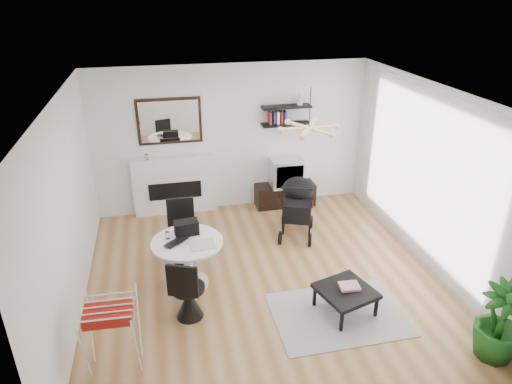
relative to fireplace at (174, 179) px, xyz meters
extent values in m
plane|color=olive|center=(1.10, -2.42, -0.69)|extent=(5.00, 5.00, 0.00)
plane|color=white|center=(1.10, -2.42, 2.01)|extent=(5.00, 5.00, 0.00)
plane|color=white|center=(1.10, 0.08, 0.66)|extent=(5.00, 0.00, 5.00)
plane|color=white|center=(-1.40, -2.42, 0.66)|extent=(0.00, 5.00, 5.00)
plane|color=white|center=(3.60, -2.42, 0.66)|extent=(0.00, 5.00, 5.00)
cube|color=white|center=(3.50, -2.22, 0.66)|extent=(0.04, 3.60, 2.60)
cube|color=white|center=(0.00, 0.00, -0.14)|extent=(1.50, 0.15, 1.10)
cube|color=black|center=(0.00, -0.06, -0.21)|extent=(0.95, 0.06, 0.32)
cube|color=black|center=(0.00, 0.06, 1.06)|extent=(1.12, 0.03, 0.82)
cube|color=white|center=(0.00, 0.04, 1.06)|extent=(1.02, 0.01, 0.72)
cube|color=black|center=(2.08, -0.05, 0.91)|extent=(0.90, 0.25, 0.04)
cube|color=black|center=(2.08, -0.05, 1.23)|extent=(0.90, 0.25, 0.04)
cube|color=black|center=(2.08, -0.13, -0.47)|extent=(1.14, 0.40, 0.43)
cube|color=silver|center=(2.09, -0.13, 0.01)|extent=(0.61, 0.53, 0.53)
cube|color=black|center=(2.09, -0.39, 0.01)|extent=(0.52, 0.01, 0.42)
cylinder|color=white|center=(0.04, -2.34, -0.66)|extent=(0.53, 0.53, 0.06)
cylinder|color=white|center=(0.04, -2.34, -0.31)|extent=(0.13, 0.13, 0.63)
cylinder|color=white|center=(0.04, -2.34, 0.02)|extent=(0.99, 0.99, 0.04)
imported|color=black|center=(-0.07, -2.40, 0.05)|extent=(0.43, 0.42, 0.03)
cube|color=black|center=(0.06, -2.14, 0.14)|extent=(0.35, 0.23, 0.20)
cube|color=beige|center=(0.23, -2.49, 0.04)|extent=(0.36, 0.30, 0.01)
cylinder|color=white|center=(-0.21, -2.21, 0.09)|extent=(0.06, 0.06, 0.10)
cylinder|color=black|center=(0.02, -1.66, -0.22)|extent=(0.46, 0.46, 0.05)
cone|color=black|center=(0.02, -1.66, -0.47)|extent=(0.38, 0.38, 0.44)
cube|color=black|center=(0.02, -1.45, 0.05)|extent=(0.42, 0.04, 0.47)
cylinder|color=black|center=(-0.01, -3.02, -0.25)|extent=(0.43, 0.43, 0.05)
cone|color=black|center=(-0.01, -3.02, -0.48)|extent=(0.35, 0.35, 0.41)
cube|color=black|center=(-0.08, -3.20, 0.00)|extent=(0.38, 0.18, 0.44)
cube|color=maroon|center=(-0.90, -3.69, 0.08)|extent=(0.51, 0.31, 0.13)
cube|color=black|center=(1.95, -1.31, -0.15)|extent=(0.66, 0.78, 0.31)
ellipsoid|color=black|center=(2.02, -1.12, 0.10)|extent=(0.54, 0.54, 0.38)
cylinder|color=black|center=(1.80, -1.71, 0.38)|extent=(0.47, 0.21, 0.03)
torus|color=black|center=(1.83, -0.93, -0.58)|extent=(0.14, 0.24, 0.23)
torus|color=black|center=(2.29, -1.10, -0.58)|extent=(0.14, 0.24, 0.23)
torus|color=black|center=(1.61, -1.52, -0.58)|extent=(0.14, 0.24, 0.23)
torus|color=black|center=(2.07, -1.69, -0.58)|extent=(0.14, 0.24, 0.23)
cube|color=#9E9E9E|center=(1.88, -3.41, -0.68)|extent=(1.69, 1.22, 0.01)
cube|color=black|center=(1.98, -3.36, -0.36)|extent=(0.82, 0.82, 0.06)
cube|color=black|center=(1.79, -3.71, -0.53)|extent=(0.04, 0.04, 0.28)
cube|color=black|center=(2.33, -3.55, -0.53)|extent=(0.04, 0.04, 0.28)
cube|color=black|center=(1.63, -3.17, -0.53)|extent=(0.04, 0.04, 0.28)
cube|color=black|center=(2.17, -3.01, -0.53)|extent=(0.04, 0.04, 0.28)
cube|color=#BD2F47|center=(2.03, -3.33, -0.32)|extent=(0.27, 0.22, 0.04)
imported|color=#195217|center=(3.35, -4.47, -0.20)|extent=(0.67, 0.67, 0.97)
camera|label=1|loc=(-0.20, -7.81, 3.27)|focal=32.00mm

